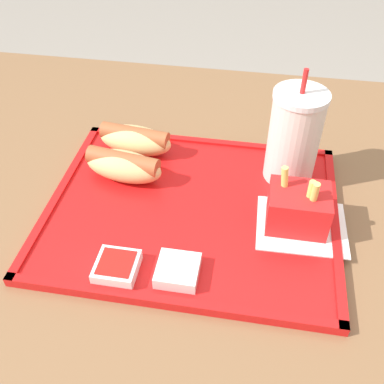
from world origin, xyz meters
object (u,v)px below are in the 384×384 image
Objects in this scene: soda_cup at (294,137)px; hot_dog_far at (135,139)px; hot_dog_near at (123,165)px; sauce_cup_ketchup at (117,267)px; fries_carton at (298,208)px; sauce_cup_mayo at (178,270)px.

soda_cup is 1.40× the size of hot_dog_far.
hot_dog_near is at bearing -90.00° from hot_dog_far.
soda_cup is 0.31m from sauce_cup_ketchup.
sauce_cup_ketchup is (-0.22, -0.12, -0.02)m from fries_carton.
sauce_cup_mayo is at bearing 5.74° from sauce_cup_ketchup.
sauce_cup_mayo is at bearing -55.51° from hot_dog_near.
sauce_cup_mayo is (0.12, -0.17, -0.02)m from hot_dog_near.
hot_dog_far reaches higher than sauce_cup_ketchup.
hot_dog_far is at bearing 90.00° from hot_dog_near.
sauce_cup_ketchup is at bearing -151.08° from fries_carton.
soda_cup reaches higher than sauce_cup_ketchup.
hot_dog_far is 0.07m from hot_dog_near.
hot_dog_far is at bearing 99.46° from sauce_cup_ketchup.
hot_dog_far reaches higher than sauce_cup_mayo.
hot_dog_far is at bearing 116.11° from sauce_cup_mayo.
soda_cup reaches higher than hot_dog_near.
fries_carton is (0.26, -0.12, 0.01)m from hot_dog_far.
fries_carton is 0.25m from sauce_cup_ketchup.
soda_cup reaches higher than sauce_cup_mayo.
soda_cup reaches higher than fries_carton.
hot_dog_far is 1.45× the size of fries_carton.
soda_cup is 0.25m from hot_dog_far.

